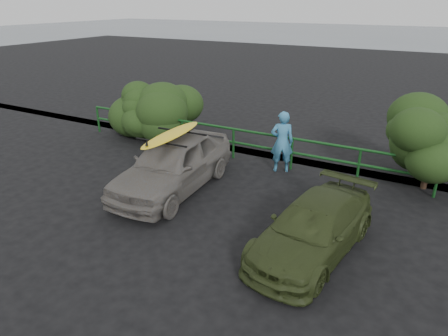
{
  "coord_description": "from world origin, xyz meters",
  "views": [
    {
      "loc": [
        4.63,
        -5.99,
        4.85
      ],
      "look_at": [
        0.41,
        1.76,
        1.12
      ],
      "focal_mm": 32.0,
      "sensor_mm": 36.0,
      "label": 1
    }
  ],
  "objects_px": {
    "sedan": "(173,164)",
    "olive_vehicle": "(313,228)",
    "man": "(282,142)",
    "surfboard": "(172,134)",
    "guardrail": "(261,148)"
  },
  "relations": [
    {
      "from": "olive_vehicle",
      "to": "man",
      "type": "distance_m",
      "value": 4.26
    },
    {
      "from": "guardrail",
      "to": "surfboard",
      "type": "relative_size",
      "value": 5.36
    },
    {
      "from": "olive_vehicle",
      "to": "surfboard",
      "type": "relative_size",
      "value": 1.45
    },
    {
      "from": "olive_vehicle",
      "to": "surfboard",
      "type": "height_order",
      "value": "surfboard"
    },
    {
      "from": "sedan",
      "to": "olive_vehicle",
      "type": "height_order",
      "value": "sedan"
    },
    {
      "from": "sedan",
      "to": "man",
      "type": "distance_m",
      "value": 3.36
    },
    {
      "from": "sedan",
      "to": "olive_vehicle",
      "type": "relative_size",
      "value": 1.16
    },
    {
      "from": "surfboard",
      "to": "guardrail",
      "type": "bearing_deg",
      "value": 61.81
    },
    {
      "from": "olive_vehicle",
      "to": "man",
      "type": "bearing_deg",
      "value": 128.28
    },
    {
      "from": "surfboard",
      "to": "sedan",
      "type": "bearing_deg",
      "value": 0.0
    },
    {
      "from": "olive_vehicle",
      "to": "man",
      "type": "relative_size",
      "value": 2.02
    },
    {
      "from": "guardrail",
      "to": "man",
      "type": "distance_m",
      "value": 0.91
    },
    {
      "from": "guardrail",
      "to": "sedan",
      "type": "height_order",
      "value": "sedan"
    },
    {
      "from": "guardrail",
      "to": "olive_vehicle",
      "type": "relative_size",
      "value": 3.69
    },
    {
      "from": "sedan",
      "to": "surfboard",
      "type": "bearing_deg",
      "value": 0.0
    }
  ]
}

